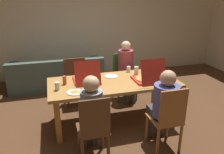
{
  "coord_description": "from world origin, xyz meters",
  "views": [
    {
      "loc": [
        -0.95,
        -3.29,
        2.09
      ],
      "look_at": [
        0.0,
        0.1,
        0.79
      ],
      "focal_mm": 35.57,
      "sensor_mm": 36.0,
      "label": 1
    }
  ],
  "objects_px": {
    "pizza_box_1": "(147,78)",
    "drinking_glass_2": "(57,86)",
    "person_0": "(91,111)",
    "drinking_glass_3": "(65,80)",
    "chair_0": "(94,129)",
    "pizza_box_0": "(86,79)",
    "person_2": "(164,102)",
    "chair_2": "(168,118)",
    "plate_0": "(111,76)",
    "drinking_glass_0": "(129,69)",
    "chair_3": "(76,79)",
    "couch": "(57,76)",
    "plate_1": "(75,92)",
    "drinking_glass_1": "(136,70)",
    "chair_1": "(124,74)",
    "dining_table": "(114,86)",
    "person_1": "(126,67)"
  },
  "relations": [
    {
      "from": "plate_1",
      "to": "person_1",
      "type": "bearing_deg",
      "value": 42.5
    },
    {
      "from": "plate_1",
      "to": "chair_2",
      "type": "bearing_deg",
      "value": -30.08
    },
    {
      "from": "pizza_box_1",
      "to": "plate_0",
      "type": "xyz_separation_m",
      "value": [
        -0.51,
        0.38,
        -0.05
      ]
    },
    {
      "from": "plate_0",
      "to": "drinking_glass_0",
      "type": "relative_size",
      "value": 2.32
    },
    {
      "from": "couch",
      "to": "drinking_glass_2",
      "type": "bearing_deg",
      "value": -91.37
    },
    {
      "from": "person_0",
      "to": "drinking_glass_3",
      "type": "distance_m",
      "value": 0.92
    },
    {
      "from": "pizza_box_1",
      "to": "drinking_glass_0",
      "type": "xyz_separation_m",
      "value": [
        -0.13,
        0.54,
        -0.01
      ]
    },
    {
      "from": "plate_0",
      "to": "person_1",
      "type": "bearing_deg",
      "value": 49.33
    },
    {
      "from": "chair_2",
      "to": "person_2",
      "type": "xyz_separation_m",
      "value": [
        0.0,
        0.14,
        0.17
      ]
    },
    {
      "from": "dining_table",
      "to": "person_1",
      "type": "distance_m",
      "value": 0.93
    },
    {
      "from": "drinking_glass_3",
      "to": "couch",
      "type": "bearing_deg",
      "value": 92.37
    },
    {
      "from": "chair_0",
      "to": "pizza_box_0",
      "type": "distance_m",
      "value": 1.07
    },
    {
      "from": "chair_0",
      "to": "chair_2",
      "type": "relative_size",
      "value": 0.99
    },
    {
      "from": "person_0",
      "to": "plate_0",
      "type": "height_order",
      "value": "person_0"
    },
    {
      "from": "chair_2",
      "to": "chair_1",
      "type": "bearing_deg",
      "value": 90.0
    },
    {
      "from": "person_2",
      "to": "drinking_glass_2",
      "type": "relative_size",
      "value": 9.66
    },
    {
      "from": "person_1",
      "to": "drinking_glass_1",
      "type": "xyz_separation_m",
      "value": [
        -0.0,
        -0.56,
        0.1
      ]
    },
    {
      "from": "dining_table",
      "to": "drinking_glass_2",
      "type": "height_order",
      "value": "drinking_glass_2"
    },
    {
      "from": "drinking_glass_1",
      "to": "couch",
      "type": "height_order",
      "value": "drinking_glass_1"
    },
    {
      "from": "person_2",
      "to": "drinking_glass_1",
      "type": "distance_m",
      "value": 1.05
    },
    {
      "from": "person_2",
      "to": "plate_0",
      "type": "height_order",
      "value": "person_2"
    },
    {
      "from": "pizza_box_1",
      "to": "drinking_glass_1",
      "type": "bearing_deg",
      "value": 97.04
    },
    {
      "from": "pizza_box_1",
      "to": "drinking_glass_2",
      "type": "distance_m",
      "value": 1.45
    },
    {
      "from": "dining_table",
      "to": "drinking_glass_3",
      "type": "relative_size",
      "value": 15.48
    },
    {
      "from": "drinking_glass_1",
      "to": "chair_1",
      "type": "bearing_deg",
      "value": 89.72
    },
    {
      "from": "person_0",
      "to": "pizza_box_0",
      "type": "height_order",
      "value": "person_0"
    },
    {
      "from": "dining_table",
      "to": "drinking_glass_2",
      "type": "xyz_separation_m",
      "value": [
        -0.91,
        -0.11,
        0.15
      ]
    },
    {
      "from": "chair_2",
      "to": "dining_table",
      "type": "bearing_deg",
      "value": 117.28
    },
    {
      "from": "person_2",
      "to": "chair_2",
      "type": "bearing_deg",
      "value": -90.0
    },
    {
      "from": "chair_1",
      "to": "plate_1",
      "type": "distance_m",
      "value": 1.69
    },
    {
      "from": "chair_2",
      "to": "pizza_box_0",
      "type": "bearing_deg",
      "value": 131.39
    },
    {
      "from": "plate_1",
      "to": "couch",
      "type": "relative_size",
      "value": 0.11
    },
    {
      "from": "person_0",
      "to": "chair_3",
      "type": "xyz_separation_m",
      "value": [
        0.0,
        1.69,
        -0.18
      ]
    },
    {
      "from": "person_0",
      "to": "person_2",
      "type": "bearing_deg",
      "value": -2.26
    },
    {
      "from": "chair_2",
      "to": "drinking_glass_2",
      "type": "height_order",
      "value": "chair_2"
    },
    {
      "from": "person_2",
      "to": "pizza_box_1",
      "type": "bearing_deg",
      "value": 86.43
    },
    {
      "from": "chair_0",
      "to": "person_1",
      "type": "xyz_separation_m",
      "value": [
        1.02,
        1.71,
        0.21
      ]
    },
    {
      "from": "chair_3",
      "to": "pizza_box_0",
      "type": "bearing_deg",
      "value": -84.12
    },
    {
      "from": "chair_0",
      "to": "pizza_box_0",
      "type": "height_order",
      "value": "pizza_box_0"
    },
    {
      "from": "chair_0",
      "to": "plate_0",
      "type": "relative_size",
      "value": 4.16
    },
    {
      "from": "person_2",
      "to": "drinking_glass_3",
      "type": "relative_size",
      "value": 8.55
    },
    {
      "from": "plate_1",
      "to": "couch",
      "type": "bearing_deg",
      "value": 95.08
    },
    {
      "from": "person_2",
      "to": "drinking_glass_0",
      "type": "xyz_separation_m",
      "value": [
        -0.09,
        1.22,
        0.1
      ]
    },
    {
      "from": "person_1",
      "to": "plate_1",
      "type": "bearing_deg",
      "value": -137.5
    },
    {
      "from": "person_2",
      "to": "drinking_glass_0",
      "type": "height_order",
      "value": "person_2"
    },
    {
      "from": "pizza_box_1",
      "to": "drinking_glass_3",
      "type": "bearing_deg",
      "value": 169.92
    },
    {
      "from": "person_0",
      "to": "drinking_glass_3",
      "type": "xyz_separation_m",
      "value": [
        -0.26,
        0.87,
        0.12
      ]
    },
    {
      "from": "person_0",
      "to": "person_2",
      "type": "height_order",
      "value": "person_0"
    },
    {
      "from": "drinking_glass_3",
      "to": "dining_table",
      "type": "bearing_deg",
      "value": -6.7
    },
    {
      "from": "person_2",
      "to": "plate_0",
      "type": "distance_m",
      "value": 1.16
    }
  ]
}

